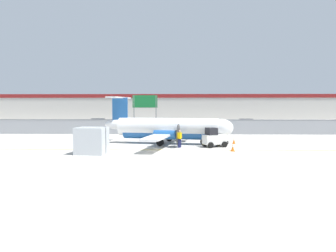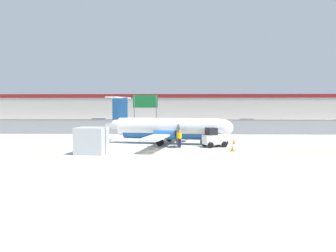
# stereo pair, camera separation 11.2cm
# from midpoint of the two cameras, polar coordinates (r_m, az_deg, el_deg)

# --- Properties ---
(ground_plane) EXTENTS (140.00, 140.00, 0.01)m
(ground_plane) POSITION_cam_midpoint_polar(r_m,az_deg,el_deg) (29.60, -0.10, -4.18)
(ground_plane) COLOR #BCB7AD
(perimeter_fence) EXTENTS (98.00, 0.10, 2.10)m
(perimeter_fence) POSITION_cam_midpoint_polar(r_m,az_deg,el_deg) (45.42, 0.50, -0.05)
(perimeter_fence) COLOR gray
(perimeter_fence) RESTS_ON ground
(parking_lot_strip) EXTENTS (98.00, 17.00, 0.12)m
(parking_lot_strip) POSITION_cam_midpoint_polar(r_m,az_deg,el_deg) (56.96, 0.72, -0.38)
(parking_lot_strip) COLOR #38383A
(parking_lot_strip) RESTS_ON ground
(background_building) EXTENTS (91.00, 8.10, 6.50)m
(background_building) POSITION_cam_midpoint_polar(r_m,az_deg,el_deg) (75.31, 0.93, 3.02)
(background_building) COLOR beige
(background_building) RESTS_ON ground
(commuter_airplane) EXTENTS (13.78, 16.02, 4.92)m
(commuter_airplane) POSITION_cam_midpoint_polar(r_m,az_deg,el_deg) (34.17, 0.26, -0.44)
(commuter_airplane) COLOR white
(commuter_airplane) RESTS_ON ground
(baggage_tug) EXTENTS (2.58, 2.09, 1.88)m
(baggage_tug) POSITION_cam_midpoint_polar(r_m,az_deg,el_deg) (31.84, 7.93, -2.12)
(baggage_tug) COLOR silver
(baggage_tug) RESTS_ON ground
(ground_crew_worker) EXTENTS (0.48, 0.48, 1.70)m
(ground_crew_worker) POSITION_cam_midpoint_polar(r_m,az_deg,el_deg) (31.06, 1.93, -2.05)
(ground_crew_worker) COLOR #191E4C
(ground_crew_worker) RESTS_ON ground
(cargo_container) EXTENTS (2.60, 2.24, 2.20)m
(cargo_container) POSITION_cam_midpoint_polar(r_m,az_deg,el_deg) (27.79, -13.26, -2.51)
(cargo_container) COLOR #B7BCC1
(cargo_container) RESTS_ON ground
(traffic_cone_near_left) EXTENTS (0.36, 0.36, 0.64)m
(traffic_cone_near_left) POSITION_cam_midpoint_polar(r_m,az_deg,el_deg) (29.25, 11.10, -3.73)
(traffic_cone_near_left) COLOR orange
(traffic_cone_near_left) RESTS_ON ground
(traffic_cone_near_right) EXTENTS (0.36, 0.36, 0.64)m
(traffic_cone_near_right) POSITION_cam_midpoint_polar(r_m,az_deg,el_deg) (34.91, 11.32, -2.55)
(traffic_cone_near_right) COLOR orange
(traffic_cone_near_right) RESTS_ON ground
(traffic_cone_far_left) EXTENTS (0.36, 0.36, 0.64)m
(traffic_cone_far_left) POSITION_cam_midpoint_polar(r_m,az_deg,el_deg) (32.48, -12.71, -3.02)
(traffic_cone_far_left) COLOR orange
(traffic_cone_far_left) RESTS_ON ground
(parked_car_0) EXTENTS (4.29, 2.18, 1.58)m
(parked_car_0) POSITION_cam_midpoint_polar(r_m,az_deg,el_deg) (59.84, -12.23, 0.53)
(parked_car_0) COLOR gray
(parked_car_0) RESTS_ON parking_lot_strip
(parked_car_1) EXTENTS (4.24, 2.08, 1.58)m
(parked_car_1) POSITION_cam_midpoint_polar(r_m,az_deg,el_deg) (51.00, -2.92, 0.09)
(parked_car_1) COLOR #19662D
(parked_car_1) RESTS_ON parking_lot_strip
(parked_car_2) EXTENTS (4.27, 2.15, 1.58)m
(parked_car_2) POSITION_cam_midpoint_polar(r_m,az_deg,el_deg) (53.02, 5.78, 0.21)
(parked_car_2) COLOR navy
(parked_car_2) RESTS_ON parking_lot_strip
(parked_car_3) EXTENTS (4.22, 2.04, 1.58)m
(parked_car_3) POSITION_cam_midpoint_polar(r_m,az_deg,el_deg) (58.68, 13.30, 0.46)
(parked_car_3) COLOR navy
(parked_car_3) RESTS_ON parking_lot_strip
(highway_sign) EXTENTS (3.60, 0.14, 5.50)m
(highway_sign) POSITION_cam_midpoint_polar(r_m,az_deg,el_deg) (47.49, -4.10, 3.74)
(highway_sign) COLOR slate
(highway_sign) RESTS_ON ground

